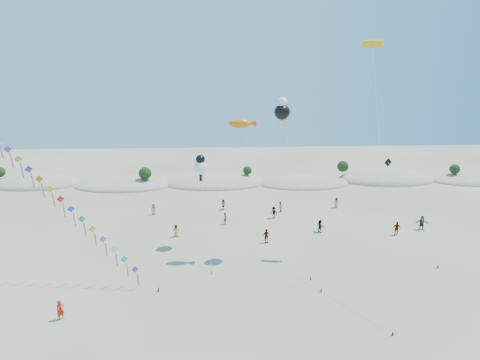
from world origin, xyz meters
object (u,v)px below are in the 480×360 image
flyer_foreground (60,310)px  kite_train (14,156)px  fish_kite (243,124)px  parafoil_kite (373,51)px

flyer_foreground → kite_train: bearing=82.0°
kite_train → fish_kite: 22.09m
fish_kite → flyer_foreground: bearing=-142.9°
flyer_foreground → parafoil_kite: bearing=-20.3°
fish_kite → parafoil_kite: size_ratio=0.66×
kite_train → fish_kite: size_ratio=1.71×
fish_kite → flyer_foreground: fish_kite is taller
parafoil_kite → flyer_foreground: parafoil_kite is taller
flyer_foreground → fish_kite: bearing=-6.7°
parafoil_kite → flyer_foreground: size_ratio=13.32×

